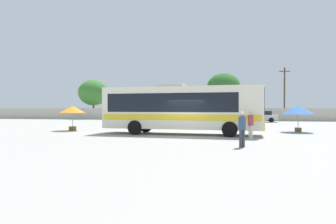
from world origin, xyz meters
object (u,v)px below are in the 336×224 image
object	(u,v)px
attendant_by_bus_door	(251,123)
roadside_tree_left	(93,93)
vendor_umbrella_secondary_orange	(72,110)
roadside_tree_midleft	(149,97)
coach_bus_cream_yellow	(179,107)
parked_car_leftmost_black	(133,116)
parked_car_second_maroon	(175,116)
utility_pole_near	(284,93)
roadside_tree_midright	(205,98)
vendor_umbrella_near_gate_blue	(298,110)
roadside_tree_right	(224,87)
passenger_waiting_on_apron	(242,127)
parked_car_third_white	(214,116)
parked_car_rightmost_silver	(261,116)

from	to	relation	value
attendant_by_bus_door	roadside_tree_left	size ratio (longest dim) A/B	0.25
vendor_umbrella_secondary_orange	roadside_tree_midleft	distance (m)	28.86
coach_bus_cream_yellow	parked_car_leftmost_black	xyz separation A→B (m)	(-10.21, 19.89, -1.19)
parked_car_second_maroon	utility_pole_near	world-z (taller)	utility_pole_near
coach_bus_cream_yellow	roadside_tree_midright	xyz separation A→B (m)	(-0.39, 28.86, 1.63)
parked_car_leftmost_black	parked_car_second_maroon	distance (m)	6.15
utility_pole_near	roadside_tree_midleft	bearing A→B (deg)	173.11
utility_pole_near	roadside_tree_midright	size ratio (longest dim) A/B	1.62
attendant_by_bus_door	utility_pole_near	bearing A→B (deg)	76.16
vendor_umbrella_near_gate_blue	parked_car_second_maroon	distance (m)	21.68
roadside_tree_left	roadside_tree_right	size ratio (longest dim) A/B	0.86
coach_bus_cream_yellow	passenger_waiting_on_apron	bearing A→B (deg)	-56.93
utility_pole_near	roadside_tree_midright	distance (m)	12.70
parked_car_second_maroon	parked_car_third_white	bearing A→B (deg)	0.50
roadside_tree_left	parked_car_second_maroon	bearing A→B (deg)	-22.40
parked_car_third_white	attendant_by_bus_door	bearing A→B (deg)	-81.64
coach_bus_cream_yellow	parked_car_third_white	world-z (taller)	coach_bus_cream_yellow
roadside_tree_right	vendor_umbrella_near_gate_blue	bearing A→B (deg)	-77.27
coach_bus_cream_yellow	parked_car_third_white	size ratio (longest dim) A/B	2.87
attendant_by_bus_door	roadside_tree_midright	bearing A→B (deg)	99.68
passenger_waiting_on_apron	parked_car_second_maroon	size ratio (longest dim) A/B	0.38
parked_car_third_white	roadside_tree_left	size ratio (longest dim) A/B	0.58
attendant_by_bus_door	vendor_umbrella_near_gate_blue	xyz separation A→B (m)	(4.09, 5.84, 0.79)
passenger_waiting_on_apron	roadside_tree_midright	distance (m)	35.66
roadside_tree_midright	passenger_waiting_on_apron	bearing A→B (deg)	-82.63
passenger_waiting_on_apron	vendor_umbrella_secondary_orange	world-z (taller)	vendor_umbrella_secondary_orange
utility_pole_near	roadside_tree_midright	world-z (taller)	utility_pole_near
parked_car_rightmost_silver	roadside_tree_midright	distance (m)	12.06
attendant_by_bus_door	parked_car_rightmost_silver	size ratio (longest dim) A/B	0.38
coach_bus_cream_yellow	vendor_umbrella_near_gate_blue	xyz separation A→B (m)	(8.99, 3.70, -0.22)
parked_car_second_maroon	parked_car_rightmost_silver	xyz separation A→B (m)	(12.05, -0.35, 0.03)
parked_car_second_maroon	vendor_umbrella_near_gate_blue	bearing A→B (deg)	-52.64
vendor_umbrella_secondary_orange	roadside_tree_left	xyz separation A→B (m)	(-10.63, 25.92, 2.89)
coach_bus_cream_yellow	roadside_tree_left	xyz separation A→B (m)	(-20.15, 27.50, 2.69)
roadside_tree_midright	roadside_tree_right	world-z (taller)	roadside_tree_right
attendant_by_bus_door	vendor_umbrella_secondary_orange	xyz separation A→B (m)	(-14.42, 3.72, 0.81)
parked_car_third_white	roadside_tree_left	distance (m)	22.95
roadside_tree_midleft	roadside_tree_midright	distance (m)	10.32
coach_bus_cream_yellow	vendor_umbrella_secondary_orange	xyz separation A→B (m)	(-9.52, 1.58, -0.20)
parked_car_rightmost_silver	parked_car_second_maroon	bearing A→B (deg)	178.34
roadside_tree_midright	vendor_umbrella_near_gate_blue	bearing A→B (deg)	-69.56
passenger_waiting_on_apron	roadside_tree_right	distance (m)	38.03
parked_car_third_white	vendor_umbrella_secondary_orange	bearing A→B (deg)	-119.65
roadside_tree_midright	roadside_tree_right	distance (m)	4.44
roadside_tree_right	roadside_tree_midright	bearing A→B (deg)	-141.96
vendor_umbrella_secondary_orange	roadside_tree_midleft	xyz separation A→B (m)	(-1.08, 28.76, 2.11)
coach_bus_cream_yellow	roadside_tree_left	distance (m)	34.20
roadside_tree_right	vendor_umbrella_secondary_orange	bearing A→B (deg)	-112.43
vendor_umbrella_secondary_orange	roadside_tree_right	bearing A→B (deg)	67.57
coach_bus_cream_yellow	roadside_tree_left	world-z (taller)	roadside_tree_left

